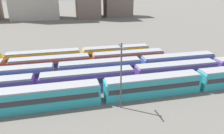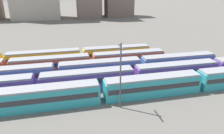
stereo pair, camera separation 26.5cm
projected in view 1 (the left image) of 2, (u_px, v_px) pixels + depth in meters
train_track_0 at (153, 85)px, 37.43m from camera, size 93.60×3.06×3.75m
train_track_1 at (88, 80)px, 39.73m from camera, size 93.60×3.06×3.75m
train_track_2 at (56, 72)px, 43.14m from camera, size 74.70×3.06×3.75m
train_track_3 at (51, 65)px, 47.56m from camera, size 55.80×3.06×3.75m
train_track_4 at (44, 58)px, 51.88m from camera, size 55.80×3.06×3.75m
catenary_pole_0 at (121, 74)px, 31.84m from camera, size 0.24×3.20×10.99m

